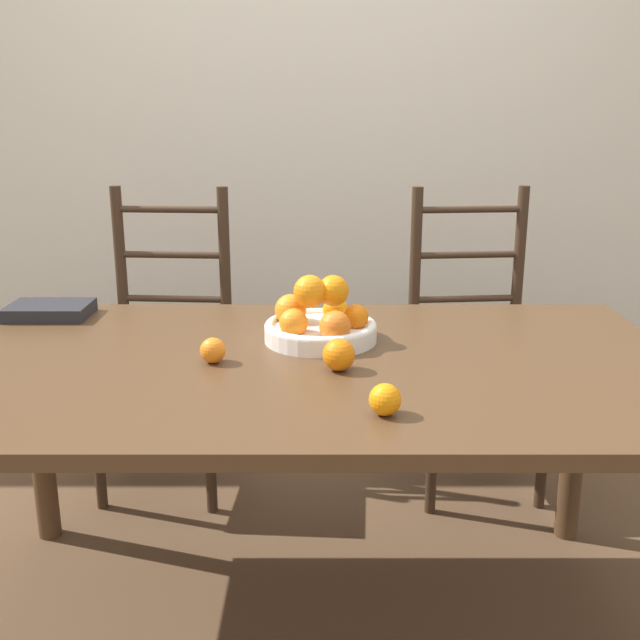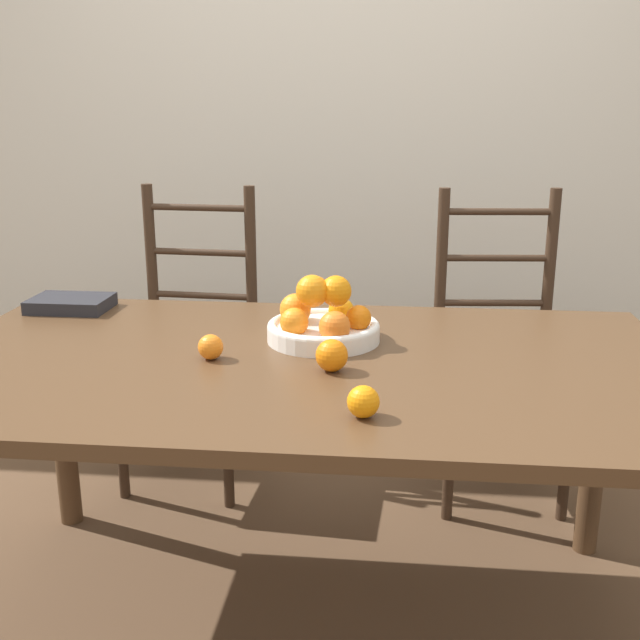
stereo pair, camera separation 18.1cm
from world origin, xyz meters
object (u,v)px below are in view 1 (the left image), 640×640
orange_loose_1 (338,355)px  book_stack (49,310)px  orange_loose_2 (384,400)px  chair_right (473,351)px  orange_loose_0 (212,350)px  chair_left (166,351)px  fruit_bowl (319,321)px

orange_loose_1 → book_stack: (-0.81, 0.45, -0.02)m
orange_loose_2 → chair_right: bearing=70.2°
orange_loose_1 → chair_right: chair_right is taller
chair_right → book_stack: size_ratio=4.66×
orange_loose_0 → chair_right: 1.19m
orange_loose_2 → chair_left: chair_left is taller
fruit_bowl → book_stack: fruit_bowl is taller
fruit_bowl → chair_right: chair_right is taller
fruit_bowl → chair_left: size_ratio=0.27×
chair_right → book_stack: 1.41m
chair_right → orange_loose_0: bearing=-138.2°
fruit_bowl → chair_left: chair_left is taller
orange_loose_0 → chair_left: (-0.29, 0.84, -0.28)m
book_stack → fruit_bowl: bearing=-16.7°
orange_loose_0 → orange_loose_2: orange_loose_2 is taller
orange_loose_2 → fruit_bowl: bearing=104.8°
book_stack → chair_right: bearing=18.7°
chair_left → chair_right: same height
orange_loose_2 → chair_right: 1.26m
orange_loose_0 → book_stack: bearing=142.4°
orange_loose_0 → chair_right: bearing=46.9°
fruit_bowl → orange_loose_2: fruit_bowl is taller
orange_loose_0 → chair_left: bearing=108.9°
orange_loose_1 → orange_loose_2: orange_loose_1 is taller
book_stack → chair_left: bearing=62.4°
orange_loose_1 → chair_left: size_ratio=0.07×
chair_right → book_stack: (-1.31, -0.44, 0.27)m
fruit_bowl → orange_loose_1: 0.23m
orange_loose_0 → orange_loose_2: 0.49m
orange_loose_1 → book_stack: size_ratio=0.33×
fruit_bowl → orange_loose_0: (-0.25, -0.17, -0.02)m
orange_loose_0 → orange_loose_2: size_ratio=0.95×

